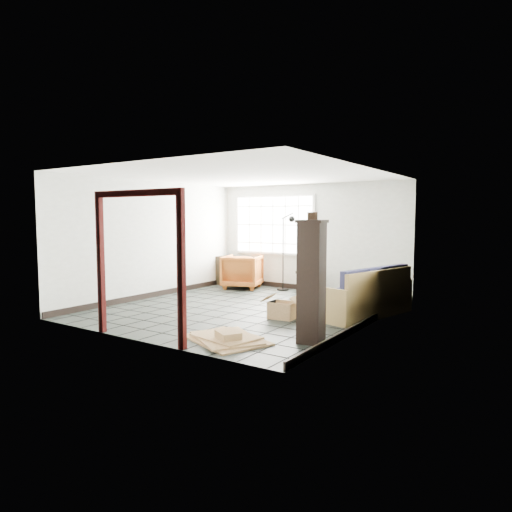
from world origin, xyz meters
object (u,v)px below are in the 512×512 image
Objects in this scene: tall_shelf at (312,280)px; futon_sofa at (366,298)px; side_table at (309,275)px; armchair at (242,270)px.

futon_sofa is at bearing 76.73° from tall_shelf.
side_table is 4.29m from tall_shelf.
armchair is 1.51× the size of side_table.
armchair is 5.11m from tall_shelf.
armchair reaches higher than side_table.
armchair is at bearing 125.20° from tall_shelf.
tall_shelf reaches higher than futon_sofa.
futon_sofa is 3.57× the size of side_table.
tall_shelf is at bearing 117.55° from armchair.
tall_shelf reaches higher than armchair.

